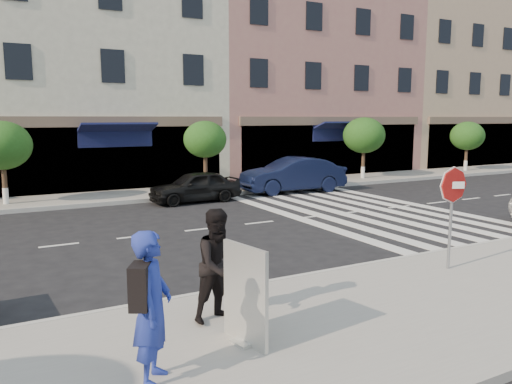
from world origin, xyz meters
name	(u,v)px	position (x,y,z in m)	size (l,w,h in m)	color
ground	(267,263)	(0.00, 0.00, 0.00)	(120.00, 120.00, 0.00)	black
sidewalk_near	(379,317)	(0.00, -3.75, 0.07)	(60.00, 4.50, 0.15)	gray
sidewalk_far	(138,195)	(0.00, 11.00, 0.07)	(60.00, 3.00, 0.15)	gray
building_centre	(93,74)	(-0.50, 17.00, 5.50)	(11.00, 9.00, 11.00)	beige
building_east_mid	(293,66)	(11.50, 17.00, 6.50)	(13.00, 9.00, 13.00)	#AC7466
building_east_far	(436,81)	(24.00, 17.00, 6.00)	(12.00, 9.00, 12.00)	tan
street_tree_wb	(2,146)	(-5.00, 10.80, 2.31)	(2.10, 2.10, 3.06)	#473323
street_tree_c	(205,140)	(3.00, 10.80, 2.36)	(1.90, 1.90, 3.04)	#473323
street_tree_ea	(364,136)	(12.00, 10.80, 2.39)	(2.20, 2.20, 3.19)	#473323
street_tree_eb	(467,136)	(20.00, 10.80, 2.22)	(2.00, 2.00, 2.94)	#473323
stop_sign	(453,194)	(2.95, -2.62, 1.75)	(0.72, 0.33, 2.18)	gray
photographer	(152,307)	(-3.89, -4.09, 1.09)	(0.68, 0.45, 1.87)	navy
walker	(220,265)	(-2.42, -2.76, 1.04)	(0.87, 0.68, 1.79)	black
poster_board	(246,296)	(-2.44, -3.71, 0.84)	(0.39, 0.93, 1.43)	beige
car_far_mid	(195,186)	(1.67, 8.69, 0.62)	(1.47, 3.64, 1.24)	black
car_far_right	(293,175)	(6.50, 9.10, 0.78)	(1.65, 4.74, 1.56)	black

